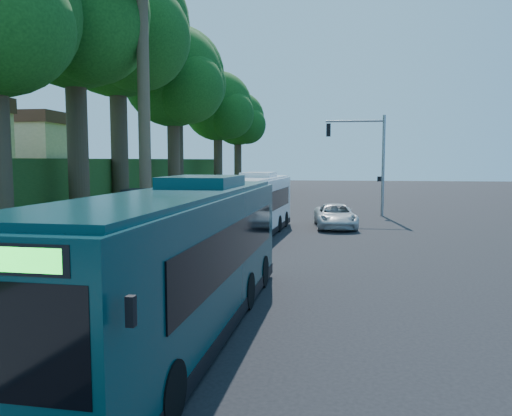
# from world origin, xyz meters

# --- Properties ---
(ground) EXTENTS (140.00, 140.00, 0.00)m
(ground) POSITION_xyz_m (0.00, 0.00, 0.00)
(ground) COLOR black
(ground) RESTS_ON ground
(sidewalk) EXTENTS (4.50, 70.00, 0.12)m
(sidewalk) POSITION_xyz_m (-7.30, 0.00, 0.06)
(sidewalk) COLOR gray
(sidewalk) RESTS_ON ground
(red_curb) EXTENTS (0.25, 30.00, 0.13)m
(red_curb) POSITION_xyz_m (-5.00, -4.00, 0.07)
(red_curb) COLOR maroon
(red_curb) RESTS_ON ground
(grass_verge) EXTENTS (8.00, 70.00, 0.06)m
(grass_verge) POSITION_xyz_m (-13.00, 5.00, 0.03)
(grass_verge) COLOR #234719
(grass_verge) RESTS_ON ground
(bus_shelter) EXTENTS (3.20, 1.51, 2.55)m
(bus_shelter) POSITION_xyz_m (-7.26, -2.86, 1.81)
(bus_shelter) COLOR black
(bus_shelter) RESTS_ON ground
(stop_sign_pole) EXTENTS (0.35, 0.06, 3.17)m
(stop_sign_pole) POSITION_xyz_m (-5.40, -5.00, 2.08)
(stop_sign_pole) COLOR gray
(stop_sign_pole) RESTS_ON ground
(traffic_signal_pole) EXTENTS (4.10, 0.30, 7.00)m
(traffic_signal_pole) POSITION_xyz_m (3.78, 10.00, 4.42)
(traffic_signal_pole) COLOR gray
(traffic_signal_pole) RESTS_ON ground
(hillside_backdrop) EXTENTS (24.00, 60.00, 8.80)m
(hillside_backdrop) POSITION_xyz_m (-26.30, 15.10, 2.44)
(hillside_backdrop) COLOR #234719
(hillside_backdrop) RESTS_ON ground
(tree_0) EXTENTS (8.40, 8.00, 15.70)m
(tree_0) POSITION_xyz_m (-12.40, -0.02, 11.20)
(tree_0) COLOR #382B1E
(tree_0) RESTS_ON ground
(tree_1) EXTENTS (10.50, 10.00, 18.26)m
(tree_1) POSITION_xyz_m (-13.37, 7.98, 12.73)
(tree_1) COLOR #382B1E
(tree_1) RESTS_ON ground
(tree_2) EXTENTS (8.82, 8.40, 15.12)m
(tree_2) POSITION_xyz_m (-11.89, 15.98, 10.48)
(tree_2) COLOR #382B1E
(tree_2) RESTS_ON ground
(tree_3) EXTENTS (10.08, 9.60, 17.28)m
(tree_3) POSITION_xyz_m (-13.88, 23.98, 11.98)
(tree_3) COLOR #382B1E
(tree_3) RESTS_ON ground
(tree_4) EXTENTS (8.40, 8.00, 14.14)m
(tree_4) POSITION_xyz_m (-11.40, 31.98, 9.73)
(tree_4) COLOR #382B1E
(tree_4) RESTS_ON ground
(tree_5) EXTENTS (7.35, 7.00, 12.86)m
(tree_5) POSITION_xyz_m (-10.41, 39.99, 8.96)
(tree_5) COLOR #382B1E
(tree_5) RESTS_ON ground
(white_bus) EXTENTS (3.36, 11.09, 3.25)m
(white_bus) POSITION_xyz_m (-2.98, -0.38, 1.59)
(white_bus) COLOR white
(white_bus) RESTS_ON ground
(teal_bus) EXTENTS (3.12, 11.89, 3.51)m
(teal_bus) POSITION_xyz_m (-2.59, -14.77, 1.71)
(teal_bus) COLOR #093135
(teal_bus) RESTS_ON ground
(pickup) EXTENTS (2.58, 5.01, 1.35)m
(pickup) POSITION_xyz_m (1.38, 3.60, 0.68)
(pickup) COLOR silver
(pickup) RESTS_ON ground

